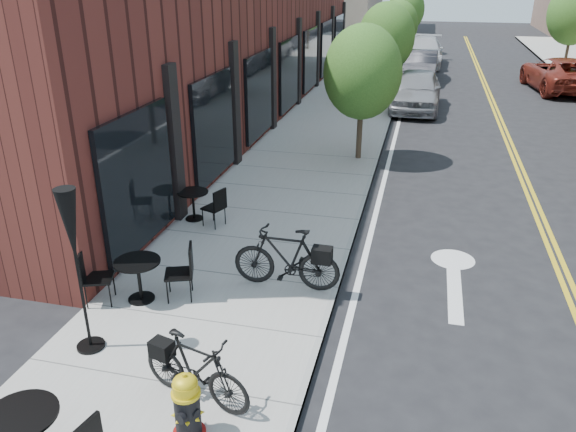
% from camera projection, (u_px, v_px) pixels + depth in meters
% --- Properties ---
extents(ground, '(120.00, 120.00, 0.00)m').
position_uv_depth(ground, '(323.00, 344.00, 8.57)').
color(ground, black).
rests_on(ground, ground).
extents(sidewalk_near, '(4.00, 70.00, 0.12)m').
position_uv_depth(sidewalk_near, '(318.00, 147.00, 17.86)').
color(sidewalk_near, '#9E9B93').
rests_on(sidewalk_near, ground).
extents(building_near, '(5.00, 28.00, 7.00)m').
position_uv_depth(building_near, '(222.00, 20.00, 21.01)').
color(building_near, '#4F1F19').
rests_on(building_near, ground).
extents(tree_near_a, '(2.20, 2.20, 3.81)m').
position_uv_depth(tree_near_a, '(363.00, 72.00, 15.65)').
color(tree_near_a, '#382B1E').
rests_on(tree_near_a, sidewalk_near).
extents(tree_near_b, '(2.30, 2.30, 3.98)m').
position_uv_depth(tree_near_b, '(386.00, 37.00, 22.71)').
color(tree_near_b, '#382B1E').
rests_on(tree_near_b, sidewalk_near).
extents(tree_near_c, '(2.10, 2.10, 3.67)m').
position_uv_depth(tree_near_c, '(398.00, 25.00, 29.90)').
color(tree_near_c, '#382B1E').
rests_on(tree_near_c, sidewalk_near).
extents(tree_near_d, '(2.40, 2.40, 4.11)m').
position_uv_depth(tree_near_d, '(406.00, 10.00, 36.91)').
color(tree_near_d, '#382B1E').
rests_on(tree_near_d, sidewalk_near).
extents(tree_far_c, '(2.80, 2.80, 4.62)m').
position_uv_depth(tree_far_c, '(574.00, 13.00, 30.36)').
color(tree_far_c, '#382B1E').
rests_on(tree_far_c, sidewalk_far).
extents(fire_hydrant, '(0.52, 0.52, 0.91)m').
position_uv_depth(fire_hydrant, '(187.00, 407.00, 6.56)').
color(fire_hydrant, maroon).
rests_on(fire_hydrant, sidewalk_near).
extents(bicycle_left, '(1.89, 0.54, 1.13)m').
position_uv_depth(bicycle_left, '(286.00, 258.00, 9.66)').
color(bicycle_left, black).
rests_on(bicycle_left, sidewalk_near).
extents(bicycle_right, '(1.70, 0.88, 0.98)m').
position_uv_depth(bicycle_right, '(196.00, 369.00, 7.08)').
color(bicycle_right, black).
rests_on(bicycle_right, sidewalk_near).
extents(bistro_set_b, '(1.81, 1.03, 0.96)m').
position_uv_depth(bistro_set_b, '(139.00, 274.00, 9.31)').
color(bistro_set_b, black).
rests_on(bistro_set_b, sidewalk_near).
extents(bistro_set_c, '(1.62, 0.93, 0.86)m').
position_uv_depth(bistro_set_c, '(193.00, 201.00, 12.38)').
color(bistro_set_c, black).
rests_on(bistro_set_c, sidewalk_near).
extents(patio_umbrella, '(0.41, 0.41, 2.51)m').
position_uv_depth(patio_umbrella, '(72.00, 238.00, 7.58)').
color(patio_umbrella, black).
rests_on(patio_umbrella, sidewalk_near).
extents(parked_car_a, '(2.00, 4.70, 1.59)m').
position_uv_depth(parked_car_a, '(416.00, 90.00, 22.53)').
color(parked_car_a, gray).
rests_on(parked_car_a, ground).
extents(parked_car_b, '(1.68, 4.53, 1.48)m').
position_uv_depth(parked_car_b, '(421.00, 66.00, 28.47)').
color(parked_car_b, black).
rests_on(parked_car_b, ground).
extents(parked_car_c, '(2.39, 5.58, 1.60)m').
position_uv_depth(parked_car_c, '(423.00, 52.00, 32.93)').
color(parked_car_c, silver).
rests_on(parked_car_c, ground).
extents(parked_car_far, '(3.23, 5.81, 1.54)m').
position_uv_depth(parked_car_far, '(560.00, 74.00, 26.10)').
color(parked_car_far, maroon).
rests_on(parked_car_far, ground).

